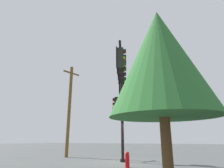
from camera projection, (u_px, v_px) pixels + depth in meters
ground_plane at (123, 162)px, 12.79m from camera, size 120.00×120.00×0.00m
signal_pole_assembly at (121, 84)px, 12.97m from camera, size 4.86×2.39×7.30m
utility_pole at (69, 108)px, 17.44m from camera, size 1.76×0.62×8.18m
fire_hydrant at (127, 160)px, 10.31m from camera, size 0.33×0.24×0.83m
tree_near at (160, 60)px, 8.36m from camera, size 4.47×4.47×7.26m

